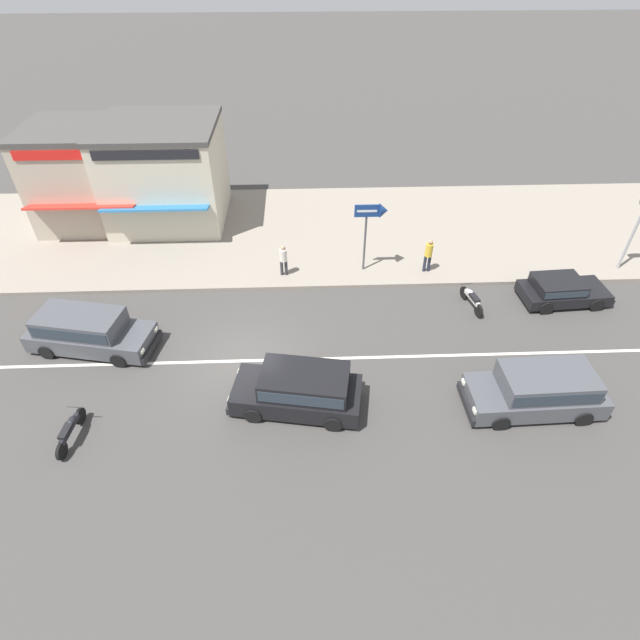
# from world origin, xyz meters

# --- Properties ---
(ground_plane) EXTENTS (160.00, 160.00, 0.00)m
(ground_plane) POSITION_xyz_m (0.00, 0.00, 0.00)
(ground_plane) COLOR #423F3D
(lane_centre_stripe) EXTENTS (50.40, 0.14, 0.01)m
(lane_centre_stripe) POSITION_xyz_m (0.00, 0.00, 0.00)
(lane_centre_stripe) COLOR silver
(lane_centre_stripe) RESTS_ON ground
(kerb_strip) EXTENTS (68.00, 10.00, 0.15)m
(kerb_strip) POSITION_xyz_m (0.00, 9.51, 0.07)
(kerb_strip) COLOR gray
(kerb_strip) RESTS_ON ground
(hatchback_black_1) EXTENTS (3.81, 1.99, 1.10)m
(hatchback_black_1) POSITION_xyz_m (13.28, 3.26, 0.59)
(hatchback_black_1) COLOR black
(hatchback_black_1) RESTS_ON ground
(minivan_black_2) EXTENTS (4.66, 2.55, 1.56)m
(minivan_black_2) POSITION_xyz_m (2.00, -2.26, 0.84)
(minivan_black_2) COLOR black
(minivan_black_2) RESTS_ON ground
(minivan_dark_grey_3) EXTENTS (4.64, 2.05, 1.56)m
(minivan_dark_grey_3) POSITION_xyz_m (10.03, -2.58, 0.85)
(minivan_dark_grey_3) COLOR #47494F
(minivan_dark_grey_3) RESTS_ON ground
(minivan_dark_grey_4) EXTENTS (5.03, 2.65, 1.56)m
(minivan_dark_grey_4) POSITION_xyz_m (-6.13, 1.05, 0.85)
(minivan_dark_grey_4) COLOR #47494F
(minivan_dark_grey_4) RESTS_ON ground
(motorcycle_1) EXTENTS (0.56, 1.94, 0.80)m
(motorcycle_1) POSITION_xyz_m (-5.36, -3.37, 0.42)
(motorcycle_1) COLOR black
(motorcycle_1) RESTS_ON ground
(motorcycle_2) EXTENTS (0.66, 1.84, 0.80)m
(motorcycle_2) POSITION_xyz_m (9.33, 2.97, 0.42)
(motorcycle_2) COLOR black
(motorcycle_2) RESTS_ON ground
(arrow_signboard) EXTENTS (1.44, 0.62, 3.34)m
(arrow_signboard) POSITION_xyz_m (5.49, 5.77, 2.96)
(arrow_signboard) COLOR #4C4C51
(arrow_signboard) RESTS_ON kerb_strip
(pedestrian_near_clock) EXTENTS (0.34, 0.34, 1.55)m
(pedestrian_near_clock) POSITION_xyz_m (1.31, 5.48, 1.04)
(pedestrian_near_clock) COLOR #333338
(pedestrian_near_clock) RESTS_ON kerb_strip
(pedestrian_mid_kerb) EXTENTS (0.34, 0.34, 1.67)m
(pedestrian_mid_kerb) POSITION_xyz_m (7.91, 5.53, 1.12)
(pedestrian_mid_kerb) COLOR #232838
(pedestrian_mid_kerb) RESTS_ON kerb_strip
(shopfront_corner_warung) EXTENTS (5.77, 6.16, 5.05)m
(shopfront_corner_warung) POSITION_xyz_m (-4.80, 11.27, 2.68)
(shopfront_corner_warung) COLOR beige
(shopfront_corner_warung) RESTS_ON kerb_strip
(shopfront_mid_block) EXTENTS (5.90, 5.36, 4.97)m
(shopfront_mid_block) POSITION_xyz_m (-8.40, 11.21, 2.64)
(shopfront_mid_block) COLOR #B2A893
(shopfront_mid_block) RESTS_ON kerb_strip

